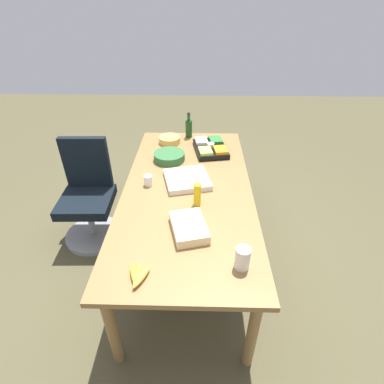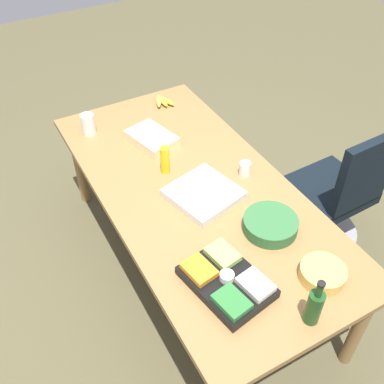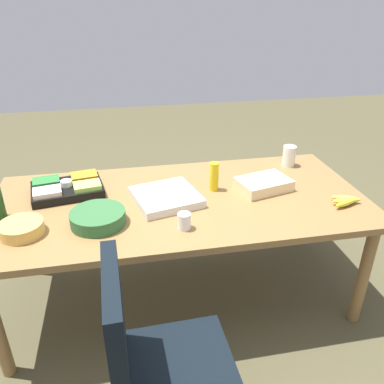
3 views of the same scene
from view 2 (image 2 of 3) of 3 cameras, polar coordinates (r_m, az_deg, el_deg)
name	(u,v)px [view 2 (image 2 of 3)]	position (r m, az deg, el deg)	size (l,w,h in m)	color
ground_plane	(195,266)	(3.22, 0.35, -9.35)	(10.00, 10.00, 0.00)	brown
conference_table	(195,197)	(2.72, 0.41, -0.61)	(2.24, 1.06, 0.74)	olive
office_chair	(334,200)	(3.26, 17.48, -1.03)	(0.56, 0.56, 1.00)	gray
pizza_box	(204,194)	(2.61, 1.48, -0.25)	(0.36, 0.36, 0.05)	silver
sheet_cake	(152,139)	(3.02, -5.12, 6.73)	(0.32, 0.22, 0.07)	beige
veggie_tray	(227,280)	(2.19, 4.39, -11.10)	(0.46, 0.37, 0.09)	black
mustard_bottle	(165,160)	(2.74, -3.43, 4.07)	(0.06, 0.06, 0.18)	yellow
wine_bottle	(314,306)	(2.09, 15.20, -13.76)	(0.09, 0.09, 0.27)	#194219
chip_bowl	(323,273)	(2.30, 16.18, -9.86)	(0.22, 0.22, 0.07)	#E3AF51
salad_bowl	(270,224)	(2.46, 9.87, -4.06)	(0.30, 0.30, 0.07)	#2F6334
paper_cup	(245,169)	(2.76, 6.71, 2.94)	(0.07, 0.07, 0.09)	white
mayo_jar	(88,124)	(3.16, -12.97, 8.35)	(0.09, 0.09, 0.15)	white
banana_bunch	(162,101)	(3.43, -3.77, 11.45)	(0.20, 0.14, 0.04)	yellow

